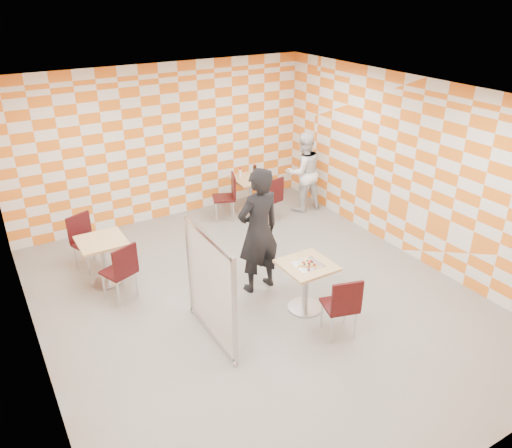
{
  "coord_description": "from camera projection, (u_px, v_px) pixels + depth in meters",
  "views": [
    {
      "loc": [
        -3.2,
        -5.37,
        4.31
      ],
      "look_at": [
        0.1,
        0.2,
        1.15
      ],
      "focal_mm": 35.0,
      "sensor_mm": 36.0,
      "label": 1
    }
  ],
  "objects": [
    {
      "name": "second_table",
      "position": [
        250.0,
        189.0,
        10.13
      ],
      "size": [
        0.7,
        0.7,
        0.75
      ],
      "color": "#D7B373",
      "rests_on": "ground"
    },
    {
      "name": "man_dark",
      "position": [
        258.0,
        231.0,
        7.37
      ],
      "size": [
        0.76,
        0.53,
        1.97
      ],
      "primitive_type": "imported",
      "rotation": [
        0.0,
        0.0,
        3.23
      ],
      "color": "black",
      "rests_on": "ground"
    },
    {
      "name": "sport_bottle",
      "position": [
        240.0,
        173.0,
        10.03
      ],
      "size": [
        0.06,
        0.06,
        0.2
      ],
      "color": "white",
      "rests_on": "second_table"
    },
    {
      "name": "chair_second_front",
      "position": [
        271.0,
        196.0,
        9.7
      ],
      "size": [
        0.49,
        0.5,
        0.92
      ],
      "color": "#380B0D",
      "rests_on": "ground"
    },
    {
      "name": "chair_main_front",
      "position": [
        343.0,
        304.0,
        6.47
      ],
      "size": [
        0.52,
        0.53,
        0.92
      ],
      "color": "#380B0D",
      "rests_on": "ground"
    },
    {
      "name": "man_white",
      "position": [
        303.0,
        172.0,
        10.12
      ],
      "size": [
        0.86,
        0.7,
        1.64
      ],
      "primitive_type": "imported",
      "rotation": [
        0.0,
        0.0,
        3.04
      ],
      "color": "white",
      "rests_on": "ground"
    },
    {
      "name": "partition",
      "position": [
        210.0,
        288.0,
        6.36
      ],
      "size": [
        0.08,
        1.38,
        1.55
      ],
      "color": "white",
      "rests_on": "ground"
    },
    {
      "name": "pizza_on_foil",
      "position": [
        308.0,
        263.0,
        6.95
      ],
      "size": [
        0.4,
        0.4,
        0.04
      ],
      "color": "silver",
      "rests_on": "main_table"
    },
    {
      "name": "chair_empty_near",
      "position": [
        122.0,
        268.0,
        7.27
      ],
      "size": [
        0.55,
        0.55,
        0.92
      ],
      "color": "#380B0D",
      "rests_on": "ground"
    },
    {
      "name": "main_table",
      "position": [
        306.0,
        279.0,
        7.07
      ],
      "size": [
        0.7,
        0.7,
        0.75
      ],
      "color": "#D7B373",
      "rests_on": "ground"
    },
    {
      "name": "chair_empty_far",
      "position": [
        84.0,
        237.0,
        8.14
      ],
      "size": [
        0.55,
        0.55,
        0.92
      ],
      "color": "#380B0D",
      "rests_on": "ground"
    },
    {
      "name": "empty_table",
      "position": [
        103.0,
        254.0,
        7.72
      ],
      "size": [
        0.7,
        0.7,
        0.75
      ],
      "color": "#D7B373",
      "rests_on": "ground"
    },
    {
      "name": "room_shell",
      "position": [
        238.0,
        195.0,
        7.27
      ],
      "size": [
        7.0,
        7.0,
        7.0
      ],
      "color": "gray",
      "rests_on": "ground"
    },
    {
      "name": "chair_second_side",
      "position": [
        228.0,
        193.0,
        9.83
      ],
      "size": [
        0.55,
        0.55,
        0.92
      ],
      "color": "#380B0D",
      "rests_on": "ground"
    },
    {
      "name": "soda_bottle",
      "position": [
        255.0,
        170.0,
        10.14
      ],
      "size": [
        0.07,
        0.07,
        0.23
      ],
      "color": "black",
      "rests_on": "second_table"
    }
  ]
}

